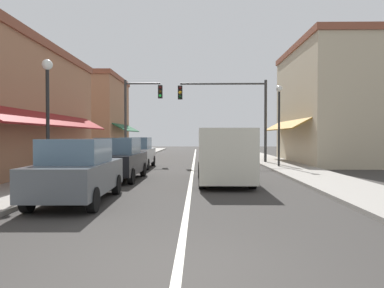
{
  "coord_description": "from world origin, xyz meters",
  "views": [
    {
      "loc": [
        0.27,
        -4.59,
        1.86
      ],
      "look_at": [
        -0.03,
        14.21,
        1.42
      ],
      "focal_mm": 33.44,
      "sensor_mm": 36.0,
      "label": 1
    }
  ],
  "objects": [
    {
      "name": "street_lamp_right_mid",
      "position": [
        4.91,
        15.87,
        3.19
      ],
      "size": [
        0.36,
        0.36,
        4.72
      ],
      "color": "black",
      "rests_on": "ground"
    },
    {
      "name": "parked_car_second_left",
      "position": [
        -3.03,
        10.31,
        0.88
      ],
      "size": [
        1.83,
        4.13,
        1.77
      ],
      "rotation": [
        0.0,
        0.0,
        -0.02
      ],
      "color": "black",
      "rests_on": "ground"
    },
    {
      "name": "storefront_far_left",
      "position": [
        -9.42,
        28.0,
        3.63
      ],
      "size": [
        6.56,
        8.2,
        7.24
      ],
      "color": "#9E6B4C",
      "rests_on": "ground"
    },
    {
      "name": "parked_car_nearest_left",
      "position": [
        -3.07,
        5.26,
        0.88
      ],
      "size": [
        1.85,
        4.13,
        1.77
      ],
      "rotation": [
        0.0,
        0.0,
        0.02
      ],
      "color": "#4C5156",
      "rests_on": "ground"
    },
    {
      "name": "traffic_signal_left_corner",
      "position": [
        -3.95,
        20.35,
        3.76
      ],
      "size": [
        2.71,
        0.5,
        5.76
      ],
      "color": "#333333",
      "rests_on": "ground"
    },
    {
      "name": "ground_plane",
      "position": [
        0.0,
        18.0,
        0.0
      ],
      "size": [
        80.0,
        80.0,
        0.0
      ],
      "primitive_type": "plane",
      "color": "#33302D"
    },
    {
      "name": "parked_car_third_left",
      "position": [
        -3.25,
        15.93,
        0.88
      ],
      "size": [
        1.8,
        4.11,
        1.77
      ],
      "rotation": [
        0.0,
        0.0,
        0.01
      ],
      "color": "#B7BABF",
      "rests_on": "ground"
    },
    {
      "name": "lane_center_stripe",
      "position": [
        0.0,
        18.0,
        0.0
      ],
      "size": [
        0.14,
        52.0,
        0.01
      ],
      "primitive_type": "cube",
      "color": "silver",
      "rests_on": "ground"
    },
    {
      "name": "traffic_signal_mast_arm",
      "position": [
        2.7,
        19.26,
        3.87
      ],
      "size": [
        5.93,
        0.5,
        5.58
      ],
      "color": "#333333",
      "rests_on": "ground"
    },
    {
      "name": "storefront_right_block",
      "position": [
        9.34,
        20.0,
        4.01
      ],
      "size": [
        6.39,
        10.2,
        8.01
      ],
      "color": "#BCAD8E",
      "rests_on": "ground"
    },
    {
      "name": "sidewalk_left",
      "position": [
        -5.5,
        18.0,
        0.06
      ],
      "size": [
        2.6,
        56.0,
        0.12
      ],
      "primitive_type": "cube",
      "color": "gray",
      "rests_on": "ground"
    },
    {
      "name": "sidewalk_right",
      "position": [
        5.5,
        18.0,
        0.06
      ],
      "size": [
        2.6,
        56.0,
        0.12
      ],
      "primitive_type": "cube",
      "color": "gray",
      "rests_on": "ground"
    },
    {
      "name": "van_in_lane",
      "position": [
        1.3,
        9.51,
        1.15
      ],
      "size": [
        2.02,
        5.19,
        2.12
      ],
      "rotation": [
        0.0,
        0.0,
        0.0
      ],
      "color": "beige",
      "rests_on": "ground"
    },
    {
      "name": "street_lamp_left_near",
      "position": [
        -4.86,
        7.55,
        3.04
      ],
      "size": [
        0.36,
        0.36,
        4.46
      ],
      "color": "black",
      "rests_on": "ground"
    }
  ]
}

